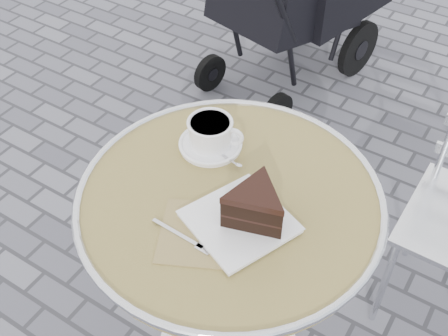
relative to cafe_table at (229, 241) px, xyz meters
The scene contains 3 objects.
cafe_table is the anchor object (origin of this frame).
cappuccino_set 0.27m from the cafe_table, 137.17° to the left, with size 0.18×0.16×0.08m.
cake_plate_set 0.23m from the cafe_table, 29.95° to the right, with size 0.31×0.32×0.11m.
Camera 1 is at (0.45, -0.74, 1.69)m, focal length 45.00 mm.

